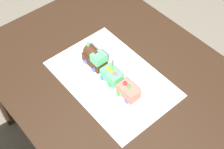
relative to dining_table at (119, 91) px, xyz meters
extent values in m
plane|color=gray|center=(0.00, 0.00, -0.63)|extent=(8.00, 8.00, 0.00)
cube|color=#382316|center=(0.00, 0.00, 0.09)|extent=(1.40, 1.00, 0.03)
cube|color=#382316|center=(-0.64, 0.44, -0.28)|extent=(0.07, 0.07, 0.71)
cube|color=silver|center=(-0.02, -0.03, 0.11)|extent=(0.60, 0.40, 0.00)
cube|color=#472816|center=(-0.14, -0.04, 0.14)|extent=(0.12, 0.06, 0.05)
cylinder|color=#472816|center=(-0.16, -0.04, 0.18)|extent=(0.08, 0.05, 0.05)
cube|color=#59CC7A|center=(-0.11, -0.04, 0.18)|extent=(0.06, 0.06, 0.04)
cylinder|color=#59CC7A|center=(-0.19, -0.04, 0.21)|extent=(0.02, 0.02, 0.03)
sphere|color=#F4EFCC|center=(-0.21, -0.04, 0.14)|extent=(0.02, 0.02, 0.02)
cylinder|color=#4C59D8|center=(-0.18, -0.07, 0.12)|extent=(0.02, 0.01, 0.02)
cylinder|color=#4C59D8|center=(-0.11, -0.07, 0.12)|extent=(0.02, 0.01, 0.02)
cylinder|color=green|center=(-0.18, 0.00, 0.12)|extent=(0.02, 0.01, 0.02)
cylinder|color=yellow|center=(-0.11, 0.00, 0.12)|extent=(0.02, 0.01, 0.02)
cube|color=#59CC7A|center=(-0.01, -0.04, 0.14)|extent=(0.10, 0.06, 0.06)
cylinder|color=#4C59D8|center=(-0.04, -0.07, 0.12)|extent=(0.02, 0.01, 0.02)
cylinder|color=green|center=(0.01, -0.07, 0.12)|extent=(0.02, 0.01, 0.02)
cylinder|color=red|center=(-0.04, 0.00, 0.12)|extent=(0.02, 0.01, 0.02)
cylinder|color=#4C59D8|center=(0.01, 0.00, 0.12)|extent=(0.02, 0.01, 0.02)
sphere|color=orange|center=(-0.04, -0.04, 0.17)|extent=(0.02, 0.02, 0.02)
sphere|color=#D84CB2|center=(0.01, -0.04, 0.17)|extent=(0.02, 0.02, 0.02)
sphere|color=orange|center=(-0.01, -0.04, 0.17)|extent=(0.02, 0.02, 0.02)
cube|color=#F27260|center=(0.10, -0.04, 0.14)|extent=(0.10, 0.06, 0.06)
cylinder|color=green|center=(0.08, -0.07, 0.12)|extent=(0.02, 0.01, 0.02)
cylinder|color=#4C59D8|center=(0.13, -0.07, 0.12)|extent=(0.02, 0.01, 0.02)
cylinder|color=green|center=(0.08, 0.00, 0.12)|extent=(0.02, 0.01, 0.02)
cylinder|color=yellow|center=(0.13, 0.00, 0.12)|extent=(0.02, 0.01, 0.02)
sphere|color=red|center=(0.08, -0.04, 0.17)|extent=(0.02, 0.02, 0.02)
sphere|color=green|center=(0.10, -0.04, 0.17)|extent=(0.02, 0.02, 0.02)
cylinder|color=#66D872|center=(-0.02, -0.04, 0.21)|extent=(0.01, 0.01, 0.05)
cone|color=yellow|center=(-0.02, -0.04, 0.24)|extent=(0.01, 0.01, 0.01)
camera|label=1|loc=(0.68, -0.62, 1.28)|focal=49.71mm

